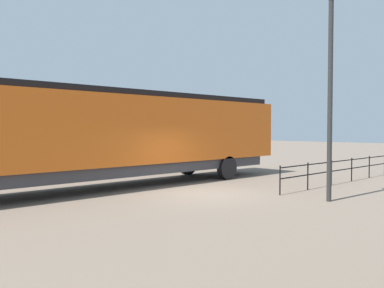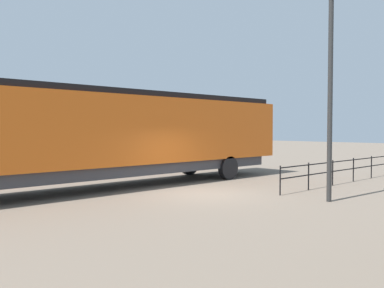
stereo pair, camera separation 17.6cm
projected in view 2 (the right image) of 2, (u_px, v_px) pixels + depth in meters
name	position (u px, v px, depth m)	size (l,w,h in m)	color
ground_plane	(204.00, 194.00, 15.21)	(120.00, 120.00, 0.00)	#756656
locomotive	(115.00, 133.00, 16.84)	(3.04, 18.62, 3.94)	orange
lamp_post	(331.00, 49.00, 13.43)	(0.53, 0.53, 7.20)	#2D2D2D
platform_fence	(353.00, 166.00, 18.81)	(0.05, 11.58, 1.08)	black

